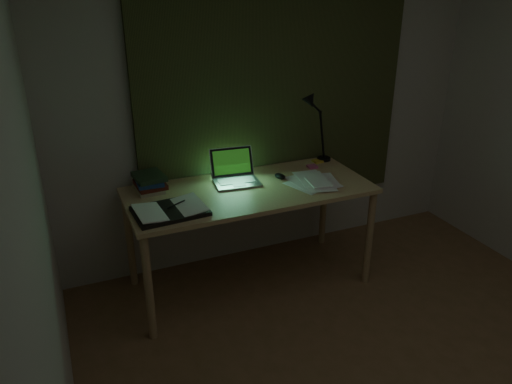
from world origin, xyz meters
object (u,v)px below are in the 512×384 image
(book_stack, at_px, (150,182))
(desk_lamp, at_px, (326,125))
(laptop, at_px, (237,169))
(desk, at_px, (250,237))
(loose_papers, at_px, (311,183))
(open_textbook, at_px, (170,210))

(book_stack, xyz_separation_m, desk_lamp, (1.45, 0.06, 0.24))
(laptop, distance_m, book_stack, 0.63)
(desk, height_order, desk_lamp, desk_lamp)
(laptop, xyz_separation_m, desk_lamp, (0.84, 0.19, 0.18))
(laptop, bearing_deg, loose_papers, -18.66)
(desk_lamp, bearing_deg, open_textbook, -169.06)
(loose_papers, bearing_deg, laptop, 155.35)
(desk, distance_m, desk_lamp, 1.10)
(laptop, height_order, desk_lamp, desk_lamp)
(desk, bearing_deg, desk_lamp, 21.25)
(book_stack, bearing_deg, desk_lamp, 2.38)
(desk, bearing_deg, laptop, 113.60)
(laptop, height_order, loose_papers, laptop)
(desk, height_order, book_stack, book_stack)
(laptop, xyz_separation_m, book_stack, (-0.61, 0.13, -0.05))
(laptop, bearing_deg, book_stack, 173.95)
(desk, bearing_deg, loose_papers, -14.03)
(open_textbook, height_order, loose_papers, open_textbook)
(book_stack, relative_size, loose_papers, 0.67)
(desk, distance_m, laptop, 0.53)
(book_stack, bearing_deg, desk, -20.42)
(open_textbook, xyz_separation_m, loose_papers, (1.06, 0.06, -0.01))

